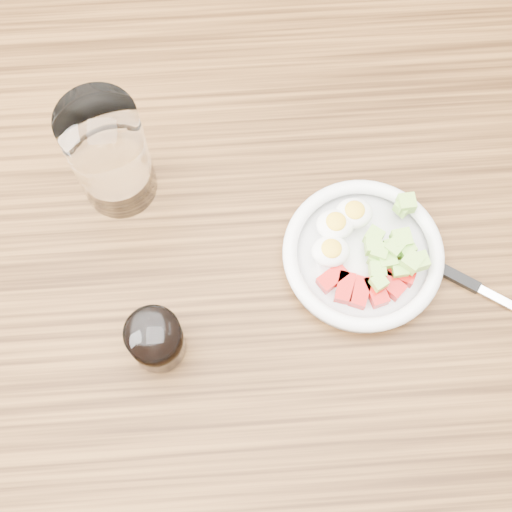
{
  "coord_description": "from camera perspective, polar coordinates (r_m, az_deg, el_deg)",
  "views": [
    {
      "loc": [
        -0.03,
        -0.28,
        1.58
      ],
      "look_at": [
        -0.01,
        0.01,
        0.8
      ],
      "focal_mm": 50.0,
      "sensor_mm": 36.0,
      "label": 1
    }
  ],
  "objects": [
    {
      "name": "coffee_glass",
      "position": [
        0.8,
        -8.0,
        -6.69
      ],
      "size": [
        0.06,
        0.06,
        0.07
      ],
      "color": "white",
      "rests_on": "dining_table"
    },
    {
      "name": "ground",
      "position": [
        1.6,
        0.39,
        -10.2
      ],
      "size": [
        4.0,
        4.0,
        0.0
      ],
      "primitive_type": "plane",
      "color": "brown",
      "rests_on": "ground"
    },
    {
      "name": "water_glass",
      "position": [
        0.84,
        -11.65,
        7.9
      ],
      "size": [
        0.09,
        0.09,
        0.16
      ],
      "primitive_type": "cylinder",
      "color": "white",
      "rests_on": "dining_table"
    },
    {
      "name": "fork",
      "position": [
        0.88,
        16.23,
        -1.89
      ],
      "size": [
        0.17,
        0.12,
        0.01
      ],
      "color": "black",
      "rests_on": "dining_table"
    },
    {
      "name": "dining_table",
      "position": [
        0.95,
        0.64,
        -3.24
      ],
      "size": [
        1.5,
        0.9,
        0.77
      ],
      "color": "brown",
      "rests_on": "ground"
    },
    {
      "name": "bowl",
      "position": [
        0.85,
        8.55,
        0.24
      ],
      "size": [
        0.19,
        0.19,
        0.05
      ],
      "color": "white",
      "rests_on": "dining_table"
    }
  ]
}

